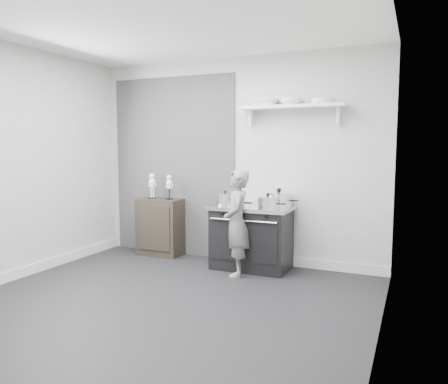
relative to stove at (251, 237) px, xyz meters
The scene contains 15 objects.
ground 1.57m from the stove, 103.76° to the right, with size 4.00×4.00×0.00m, color black.
room_shell 1.87m from the stove, 108.75° to the right, with size 4.02×3.62×2.71m.
wall_shelf 1.68m from the stove, 24.62° to the left, with size 1.30×0.26×0.24m.
stove is the anchor object (origin of this frame).
side_cabinet 1.43m from the stove, behind, with size 0.62×0.36×0.80m, color black.
child 0.42m from the stove, 100.26° to the right, with size 0.46×0.30×1.27m, color slate.
pot_front_left 0.58m from the stove, 160.06° to the right, with size 0.29×0.21×0.19m.
pot_back_right 0.59m from the stove, 21.56° to the left, with size 0.41×0.32×0.23m.
pot_front_right 0.56m from the stove, 30.08° to the right, with size 0.34×0.25×0.19m.
pot_front_center 0.51m from the stove, 124.88° to the right, with size 0.29×0.21×0.17m.
skeleton_full 1.67m from the stove, behind, with size 0.11×0.07×0.41m, color white, non-canonical shape.
skeleton_torso 1.41m from the stove, behind, with size 0.11×0.07×0.39m, color white, non-canonical shape.
bowl_large 1.69m from the stove, 59.10° to the left, with size 0.30×0.30×0.07m, color white.
bowl_small 1.74m from the stove, 24.48° to the left, with size 0.26×0.26×0.08m, color white.
plate_stack 1.87m from the stove, 13.44° to the left, with size 0.27×0.27×0.06m, color silver.
Camera 1 is at (2.23, -3.60, 1.54)m, focal length 35.00 mm.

